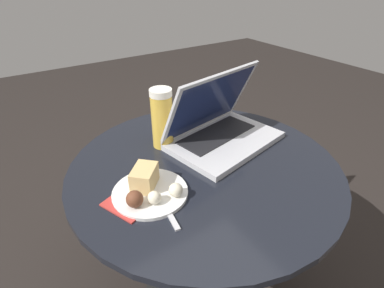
{
  "coord_description": "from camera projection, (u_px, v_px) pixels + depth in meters",
  "views": [
    {
      "loc": [
        -0.41,
        -0.55,
        1.01
      ],
      "look_at": [
        -0.03,
        0.01,
        0.6
      ],
      "focal_mm": 28.0,
      "sensor_mm": 36.0,
      "label": 1
    }
  ],
  "objects": [
    {
      "name": "ground_plane",
      "position": [
        201.0,
        280.0,
        1.12
      ],
      "size": [
        6.0,
        6.0,
        0.0
      ],
      "primitive_type": "plane",
      "color": "black"
    },
    {
      "name": "table",
      "position": [
        204.0,
        202.0,
        0.91
      ],
      "size": [
        0.75,
        0.75,
        0.53
      ],
      "color": "black",
      "rests_on": "ground_plane"
    },
    {
      "name": "napkin",
      "position": [
        138.0,
        196.0,
        0.72
      ],
      "size": [
        0.18,
        0.15,
        0.0
      ],
      "color": "#B7332D",
      "rests_on": "table"
    },
    {
      "name": "laptop",
      "position": [
        220.0,
        128.0,
        0.92
      ],
      "size": [
        0.37,
        0.29,
        0.22
      ],
      "color": "silver",
      "rests_on": "table"
    },
    {
      "name": "beer_glass",
      "position": [
        162.0,
        118.0,
        0.88
      ],
      "size": [
        0.06,
        0.06,
        0.18
      ],
      "color": "gold",
      "rests_on": "table"
    },
    {
      "name": "snack_plate",
      "position": [
        149.0,
        188.0,
        0.72
      ],
      "size": [
        0.18,
        0.18,
        0.06
      ],
      "color": "white",
      "rests_on": "table"
    },
    {
      "name": "fork",
      "position": [
        161.0,
        199.0,
        0.71
      ],
      "size": [
        0.05,
        0.18,
        0.0
      ],
      "color": "silver",
      "rests_on": "table"
    }
  ]
}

